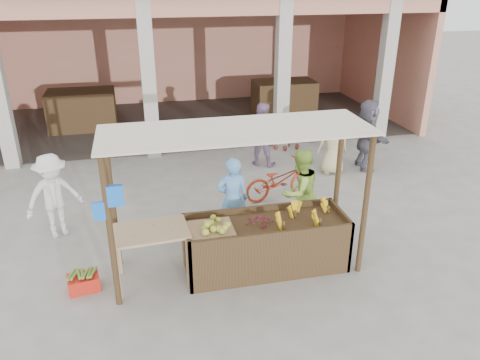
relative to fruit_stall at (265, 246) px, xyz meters
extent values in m
plane|color=slate|center=(-0.50, 0.00, -0.40)|extent=(60.00, 60.00, 0.00)
cube|color=tan|center=(-0.50, 11.40, 1.60)|extent=(14.00, 0.20, 4.00)
cube|color=tan|center=(6.40, 8.50, 1.60)|extent=(0.20, 6.00, 4.00)
cube|color=tan|center=(-0.50, 5.65, 3.35)|extent=(14.00, 0.30, 0.50)
cube|color=#B5B1A6|center=(-1.50, 5.65, 1.60)|extent=(0.35, 0.35, 4.00)
cube|color=#B5B1A6|center=(2.00, 5.65, 1.60)|extent=(0.35, 0.35, 4.00)
cube|color=#B5B1A6|center=(5.00, 5.65, 1.60)|extent=(0.35, 0.35, 4.00)
cube|color=#48351D|center=(-3.50, 8.50, 0.20)|extent=(2.00, 1.20, 1.20)
cube|color=#48351D|center=(3.00, 8.50, 0.20)|extent=(2.00, 1.20, 1.20)
cube|color=#48351D|center=(0.00, 0.00, 0.00)|extent=(2.60, 0.95, 0.80)
cylinder|color=#48351D|center=(-2.35, -0.45, 0.78)|extent=(0.09, 0.09, 2.35)
cylinder|color=#48351D|center=(1.45, -0.45, 0.78)|extent=(0.09, 0.09, 2.35)
cylinder|color=#48351D|center=(-2.35, 0.60, 0.78)|extent=(0.09, 0.09, 2.35)
cylinder|color=#48351D|center=(1.45, 0.60, 0.78)|extent=(0.09, 0.09, 2.35)
cube|color=beige|center=(-0.45, 0.08, 1.97)|extent=(4.00, 1.35, 0.03)
cube|color=blue|center=(-2.23, -0.45, 1.35)|extent=(0.22, 0.08, 0.30)
cube|color=blue|center=(-2.45, -0.45, 1.15)|extent=(0.18, 0.07, 0.26)
cube|color=#9E7951|center=(-0.90, -0.03, 0.43)|extent=(0.70, 0.60, 0.06)
ellipsoid|color=gold|center=(-0.90, -0.03, 0.53)|extent=(0.60, 0.52, 0.13)
ellipsoid|color=maroon|center=(-0.11, 0.03, 0.47)|extent=(0.44, 0.36, 0.14)
cube|color=tan|center=(-1.81, 0.00, 0.50)|extent=(1.18, 0.83, 0.04)
cube|color=tan|center=(-2.33, -0.32, 0.04)|extent=(0.06, 0.06, 0.88)
cube|color=tan|center=(-1.30, -0.32, 0.04)|extent=(0.06, 0.06, 0.88)
cube|color=tan|center=(-2.33, 0.33, 0.04)|extent=(0.06, 0.06, 0.88)
cube|color=tan|center=(-1.30, 0.33, 0.04)|extent=(0.06, 0.06, 0.88)
cube|color=red|center=(-2.88, 0.02, -0.28)|extent=(0.51, 0.41, 0.24)
ellipsoid|color=maroon|center=(2.01, 5.22, -0.09)|extent=(0.46, 0.46, 0.62)
ellipsoid|color=maroon|center=(2.38, 5.27, -0.09)|extent=(0.46, 0.46, 0.62)
ellipsoid|color=maroon|center=(2.20, 5.53, -0.09)|extent=(0.46, 0.46, 0.62)
ellipsoid|color=maroon|center=(1.81, 5.37, -0.09)|extent=(0.46, 0.46, 0.62)
imported|color=#64A8EC|center=(-0.34, 0.99, 0.44)|extent=(0.65, 0.48, 1.69)
imported|color=#A6D44D|center=(0.90, 0.97, 0.46)|extent=(0.96, 0.79, 1.73)
imported|color=#A13016|center=(0.99, 2.42, 0.04)|extent=(0.89, 1.76, 0.88)
imported|color=silver|center=(-3.44, 1.83, 0.46)|extent=(1.23, 0.97, 1.72)
imported|color=tan|center=(2.65, 3.52, 0.42)|extent=(0.84, 0.59, 1.64)
imported|color=#565462|center=(3.55, 3.60, 0.52)|extent=(0.92, 1.78, 1.84)
imported|color=gray|center=(1.11, 4.42, 0.47)|extent=(0.98, 0.85, 1.75)
camera|label=1|loc=(-1.84, -6.27, 4.05)|focal=35.00mm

